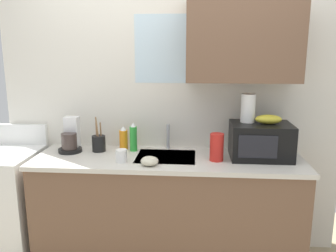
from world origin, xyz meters
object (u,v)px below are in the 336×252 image
mug_white (121,156)px  utensil_crock (99,143)px  coffee_maker (71,139)px  paper_towel_roll (248,108)px  dish_soap_bottle_orange (124,138)px  dish_soap_bottle_green (133,138)px  stove_range (3,203)px  small_bowl (150,161)px  microwave (261,141)px  banana_bunch (269,119)px  cereal_canister (217,147)px

mug_white → utensil_crock: 0.36m
mug_white → coffee_maker: bearing=152.3°
paper_towel_roll → dish_soap_bottle_orange: paper_towel_roll is taller
dish_soap_bottle_green → dish_soap_bottle_orange: (-0.09, 0.05, -0.02)m
utensil_crock → stove_range: bearing=-171.8°
mug_white → utensil_crock: utensil_crock is taller
dish_soap_bottle_orange → small_bowl: 0.49m
microwave → paper_towel_roll: size_ratio=2.09×
dish_soap_bottle_green → small_bowl: 0.40m
coffee_maker → microwave: bearing=-2.3°
microwave → dish_soap_bottle_orange: (-1.10, 0.15, -0.04)m
banana_bunch → paper_towel_roll: 0.18m
cereal_canister → mug_white: 0.72m
coffee_maker → paper_towel_roll: bearing=-0.3°
stove_range → utensil_crock: size_ratio=3.68×
banana_bunch → utensil_crock: 1.37m
cereal_canister → utensil_crock: (-0.95, 0.17, -0.03)m
dish_soap_bottle_orange → mug_white: dish_soap_bottle_orange is taller
dish_soap_bottle_green → cereal_canister: dish_soap_bottle_green is taller
stove_range → utensil_crock: utensil_crock is taller
microwave → dish_soap_bottle_orange: microwave is taller
banana_bunch → utensil_crock: banana_bunch is taller
dish_soap_bottle_orange → stove_range: bearing=-168.7°
paper_towel_roll → stove_range: bearing=-177.2°
banana_bunch → cereal_canister: bearing=-165.6°
cereal_canister → utensil_crock: 0.97m
microwave → coffee_maker: (-1.52, 0.06, -0.03)m
banana_bunch → dish_soap_bottle_green: bearing=174.5°
mug_white → small_bowl: mug_white is taller
paper_towel_roll → dish_soap_bottle_green: paper_towel_roll is taller
microwave → mug_white: (-1.05, -0.19, -0.09)m
microwave → cereal_canister: (-0.34, -0.10, -0.03)m
dish_soap_bottle_orange → small_bowl: size_ratio=1.50×
dish_soap_bottle_green → dish_soap_bottle_orange: 0.11m
banana_bunch → dish_soap_bottle_green: 1.08m
cereal_canister → small_bowl: size_ratio=1.60×
paper_towel_roll → cereal_canister: bearing=-148.0°
mug_white → utensil_crock: (-0.24, 0.26, 0.02)m
dish_soap_bottle_orange → paper_towel_roll: bearing=-5.9°
utensil_crock → coffee_maker: bearing=-177.2°
cereal_canister → mug_white: size_ratio=2.19×
coffee_maker → dish_soap_bottle_orange: size_ratio=1.43×
mug_white → stove_range: bearing=172.2°
cereal_canister → small_bowl: 0.52m
paper_towel_roll → mug_white: 1.03m
mug_white → small_bowl: size_ratio=0.73×
stove_range → paper_towel_roll: size_ratio=4.91×
utensil_crock → banana_bunch: bearing=-3.0°
banana_bunch → coffee_maker: bearing=177.9°
stove_range → coffee_maker: coffee_maker is taller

